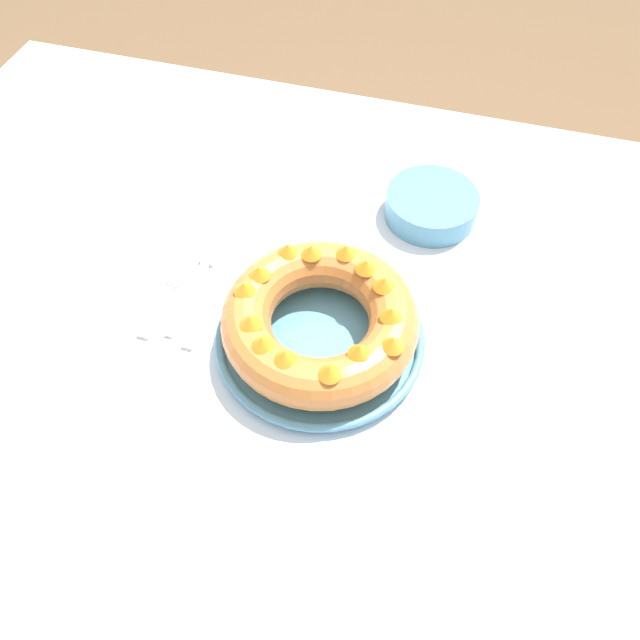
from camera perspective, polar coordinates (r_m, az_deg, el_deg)
The scene contains 8 objects.
ground_plane at distance 1.54m, azimuth -0.61°, elevation -18.30°, with size 8.00×8.00×0.00m, color brown.
dining_table at distance 0.92m, azimuth -0.98°, elevation -5.22°, with size 1.60×1.19×0.75m.
serving_dish at distance 0.86m, azimuth 0.00°, elevation -1.72°, with size 0.29×0.29×0.02m.
bundt_cake at distance 0.82m, azimuth -0.00°, elevation 0.07°, with size 0.26×0.26×0.08m.
fork at distance 0.95m, azimuth -11.05°, elevation 3.82°, with size 0.02×0.19×0.01m.
serving_knife at distance 0.95m, azimuth -13.57°, elevation 2.92°, with size 0.02×0.21×0.01m.
cake_knife at distance 0.92m, azimuth -10.21°, elevation 1.37°, with size 0.02×0.18×0.01m.
side_bowl at distance 1.03m, azimuth 10.14°, elevation 10.27°, with size 0.15×0.15×0.04m, color #518EB2.
Camera 1 is at (0.15, -0.45, 1.47)m, focal length 35.00 mm.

